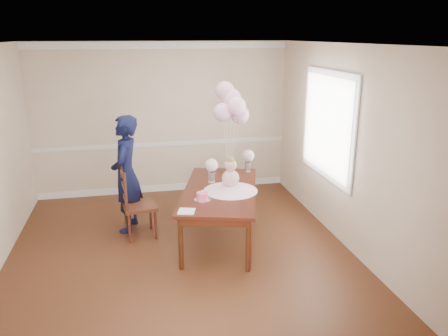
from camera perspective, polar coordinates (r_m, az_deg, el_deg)
floor at (r=5.98m, az=-5.61°, el=-11.00°), size 4.50×5.00×0.00m
ceiling at (r=5.28m, az=-6.49°, el=15.81°), size 4.50×5.00×0.02m
wall_back at (r=7.91m, az=-8.02°, el=6.29°), size 4.50×0.02×2.70m
wall_front at (r=3.16m, az=-0.95°, el=-10.36°), size 4.50×0.02×2.70m
wall_right at (r=6.12m, az=15.41°, el=2.69°), size 0.02×5.00×2.70m
chair_rail_trim at (r=7.99m, az=-7.88°, el=3.11°), size 4.50×0.02×0.07m
crown_molding at (r=7.77m, az=-8.42°, el=15.59°), size 4.50×0.02×0.12m
baseboard_trim at (r=8.24m, az=-7.65°, el=-2.57°), size 4.50×0.02×0.12m
window_frame at (r=6.51m, az=13.39°, el=5.47°), size 0.02×1.66×1.56m
window_blinds at (r=6.50m, az=13.24°, el=5.47°), size 0.01×1.50×1.40m
dining_table_top at (r=6.10m, az=-0.51°, el=-2.98°), size 1.49×2.17×0.05m
table_apron at (r=6.13m, az=-0.51°, el=-3.63°), size 1.37×2.05×0.10m
table_leg_fl at (r=5.47m, az=-5.65°, el=-9.78°), size 0.09×0.09×0.69m
table_leg_fr at (r=5.40m, az=3.20°, el=-10.08°), size 0.09×0.09×0.69m
table_leg_bl at (r=7.12m, az=-3.27°, el=-3.19°), size 0.09×0.09×0.69m
table_leg_br at (r=7.06m, az=3.43°, el=-3.35°), size 0.09×0.09×0.69m
baby_skirt at (r=6.02m, az=0.85°, el=-2.51°), size 0.93×0.93×0.10m
baby_torso at (r=5.98m, az=0.86°, el=-1.35°), size 0.24×0.24×0.24m
baby_head at (r=5.92m, az=0.87°, el=0.37°), size 0.17×0.17×0.17m
baby_hair at (r=5.90m, az=0.87°, el=0.92°), size 0.12×0.12×0.12m
cake_platter at (r=5.69m, az=-2.85°, el=-4.19°), size 0.27×0.27×0.01m
birthday_cake at (r=5.68m, az=-2.86°, el=-3.68°), size 0.18×0.18×0.10m
cake_flower_a at (r=5.65m, az=-2.87°, el=-3.08°), size 0.03×0.03×0.03m
cake_flower_b at (r=5.67m, az=-2.54°, el=-3.02°), size 0.03×0.03×0.03m
rose_vase_near at (r=6.36m, az=-1.64°, el=-1.16°), size 0.12×0.12×0.16m
roses_near at (r=6.30m, az=-1.65°, el=0.38°), size 0.19×0.19×0.19m
rose_vase_far at (r=6.85m, az=3.16°, el=0.17°), size 0.12×0.12×0.16m
roses_far at (r=6.80m, az=3.18°, el=1.60°), size 0.19×0.19×0.19m
napkin at (r=5.35m, az=-4.92°, el=-5.65°), size 0.24×0.24×0.01m
balloon_weight at (r=6.59m, az=0.71°, el=-1.10°), size 0.05×0.05×0.02m
balloon_a at (r=6.36m, az=-0.16°, el=7.30°), size 0.28×0.28×0.28m
balloon_b at (r=6.29m, az=1.62°, el=8.09°), size 0.28×0.28×0.28m
balloon_c at (r=6.42m, az=0.97°, el=9.17°), size 0.28×0.28×0.28m
balloon_d at (r=6.44m, az=0.10°, el=10.08°), size 0.28×0.28×0.28m
balloon_e at (r=6.44m, az=2.10°, el=6.96°), size 0.28×0.28×0.28m
balloon_ribbon_a at (r=6.48m, az=0.28°, el=2.39°), size 0.09×0.03×0.82m
balloon_ribbon_b at (r=6.44m, az=1.15°, el=2.74°), size 0.08×0.08×0.92m
balloon_ribbon_c at (r=6.50m, az=0.83°, el=3.33°), size 0.05×0.09×1.02m
balloon_ribbon_d at (r=6.50m, az=0.40°, el=3.78°), size 0.05×0.12×1.12m
balloon_ribbon_e at (r=6.52m, az=1.39°, el=2.25°), size 0.15×0.03×0.77m
dining_chair_seat at (r=6.36m, az=-10.97°, el=-4.94°), size 0.50×0.50×0.05m
chair_leg_fl at (r=6.27m, az=-12.22°, el=-7.74°), size 0.05×0.05×0.43m
chair_leg_fr at (r=6.32m, az=-8.93°, el=-7.34°), size 0.05×0.05×0.43m
chair_leg_bl at (r=6.60m, az=-12.68°, el=-6.47°), size 0.05×0.05×0.43m
chair_leg_br at (r=6.65m, az=-9.55°, el=-6.11°), size 0.05×0.05×0.43m
chair_back_post_l at (r=6.07m, az=-12.72°, el=-3.20°), size 0.05×0.05×0.57m
chair_back_post_r at (r=6.41m, az=-13.16°, el=-2.13°), size 0.05×0.05×0.57m
chair_slat_low at (r=6.28m, az=-12.88°, el=-3.69°), size 0.09×0.40×0.05m
chair_slat_mid at (r=6.22m, az=-12.97°, el=-2.30°), size 0.09×0.40×0.05m
chair_slat_top at (r=6.17m, az=-13.07°, el=-0.88°), size 0.09×0.40×0.05m
woman at (r=6.50m, az=-12.68°, el=-0.78°), size 0.54×0.70×1.72m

